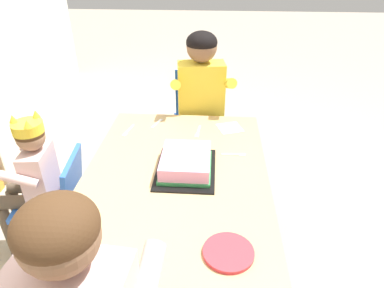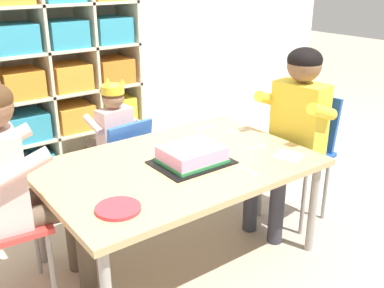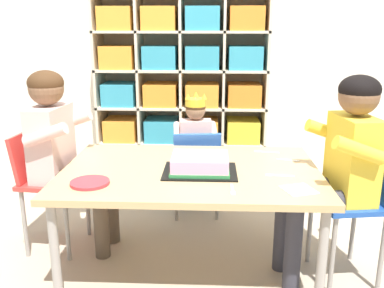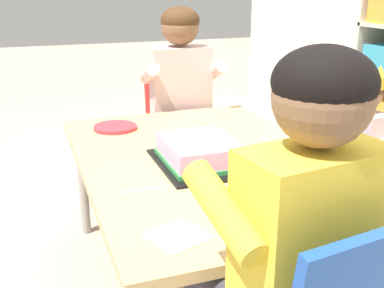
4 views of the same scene
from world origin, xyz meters
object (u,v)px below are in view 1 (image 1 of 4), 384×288
at_px(classroom_chair_guest_side, 200,115).
at_px(paper_plate_stack, 228,252).
at_px(guest_at_table_side, 202,97).
at_px(child_with_crown, 31,173).
at_px(birthday_cake_on_tray, 186,163).
at_px(fork_near_cake_tray, 128,131).
at_px(fork_near_child_seat, 157,123).
at_px(fork_beside_plate_stack, 198,132).
at_px(classroom_chair_blue, 58,197).
at_px(fork_scattered_mid_table, 235,155).
at_px(activity_table, 175,183).

height_order(classroom_chair_guest_side, paper_plate_stack, classroom_chair_guest_side).
distance_m(guest_at_table_side, paper_plate_stack, 1.21).
bearing_deg(classroom_chair_guest_side, paper_plate_stack, -90.81).
height_order(child_with_crown, paper_plate_stack, child_with_crown).
relative_size(guest_at_table_side, birthday_cake_on_tray, 2.82).
bearing_deg(birthday_cake_on_tray, classroom_chair_guest_side, -2.13).
xyz_separation_m(child_with_crown, fork_near_cake_tray, (0.43, -0.39, 0.02)).
distance_m(birthday_cake_on_tray, fork_near_child_seat, 0.54).
bearing_deg(fork_near_child_seat, paper_plate_stack, 41.23).
xyz_separation_m(guest_at_table_side, paper_plate_stack, (-1.20, -0.15, -0.10)).
relative_size(classroom_chair_guest_side, fork_beside_plate_stack, 5.37).
relative_size(classroom_chair_guest_side, paper_plate_stack, 4.10).
distance_m(classroom_chair_blue, guest_at_table_side, 1.05).
bearing_deg(fork_scattered_mid_table, fork_beside_plate_stack, -49.29).
bearing_deg(fork_near_cake_tray, guest_at_table_side, -43.03).
bearing_deg(birthday_cake_on_tray, fork_near_child_seat, 23.89).
height_order(fork_scattered_mid_table, fork_near_child_seat, same).
xyz_separation_m(birthday_cake_on_tray, fork_beside_plate_stack, (0.39, -0.04, -0.04)).
bearing_deg(activity_table, fork_near_cake_tray, 37.77).
xyz_separation_m(classroom_chair_blue, fork_beside_plate_stack, (0.43, -0.70, 0.17)).
relative_size(activity_table, classroom_chair_blue, 2.18).
relative_size(classroom_chair_blue, paper_plate_stack, 3.30).
height_order(activity_table, paper_plate_stack, paper_plate_stack).
bearing_deg(guest_at_table_side, classroom_chair_blue, -142.20).
bearing_deg(fork_scattered_mid_table, birthday_cake_on_tray, 31.28).
bearing_deg(activity_table, child_with_crown, 90.26).
xyz_separation_m(classroom_chair_guest_side, guest_at_table_side, (-0.12, -0.02, 0.19)).
bearing_deg(classroom_chair_guest_side, fork_scattered_mid_table, -79.56).
height_order(birthday_cake_on_tray, fork_near_cake_tray, birthday_cake_on_tray).
bearing_deg(birthday_cake_on_tray, paper_plate_stack, -159.08).
height_order(child_with_crown, fork_beside_plate_stack, child_with_crown).
bearing_deg(birthday_cake_on_tray, fork_near_cake_tray, 45.10).
bearing_deg(fork_near_child_seat, fork_beside_plate_stack, 86.89).
bearing_deg(activity_table, classroom_chair_blue, 89.38).
bearing_deg(fork_near_cake_tray, child_with_crown, 148.67).
height_order(activity_table, classroom_chair_blue, classroom_chair_blue).
xyz_separation_m(child_with_crown, fork_beside_plate_stack, (0.44, -0.80, 0.02)).
height_order(guest_at_table_side, fork_scattered_mid_table, guest_at_table_side).
distance_m(child_with_crown, fork_scattered_mid_table, 1.03).
relative_size(classroom_chair_guest_side, fork_near_child_seat, 6.12).
distance_m(classroom_chair_guest_side, guest_at_table_side, 0.22).
distance_m(fork_scattered_mid_table, fork_near_cake_tray, 0.66).
bearing_deg(fork_scattered_mid_table, fork_near_cake_tray, -20.38).
distance_m(guest_at_table_side, fork_near_cake_tray, 0.53).
xyz_separation_m(classroom_chair_guest_side, fork_near_cake_tray, (-0.43, 0.41, 0.09)).
relative_size(classroom_chair_guest_side, fork_near_cake_tray, 5.17).
distance_m(fork_scattered_mid_table, fork_beside_plate_stack, 0.31).
relative_size(fork_scattered_mid_table, fork_beside_plate_stack, 0.89).
xyz_separation_m(activity_table, classroom_chair_guest_side, (0.85, -0.08, -0.04)).
bearing_deg(birthday_cake_on_tray, activity_table, 136.86).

